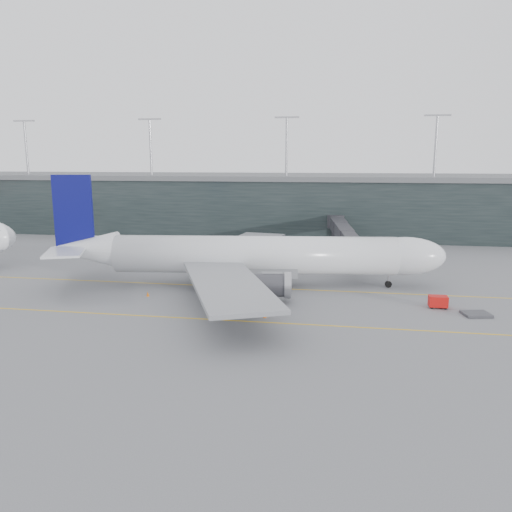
# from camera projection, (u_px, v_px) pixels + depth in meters

# --- Properties ---
(ground) EXTENTS (320.00, 320.00, 0.00)m
(ground) POSITION_uv_depth(u_px,v_px,m) (223.00, 280.00, 80.64)
(ground) COLOR slate
(ground) RESTS_ON ground
(taxiline_a) EXTENTS (160.00, 0.25, 0.02)m
(taxiline_a) POSITION_uv_depth(u_px,v_px,m) (217.00, 286.00, 76.77)
(taxiline_a) COLOR gold
(taxiline_a) RESTS_ON ground
(taxiline_b) EXTENTS (160.00, 0.25, 0.02)m
(taxiline_b) POSITION_uv_depth(u_px,v_px,m) (186.00, 318.00, 61.27)
(taxiline_b) COLOR gold
(taxiline_b) RESTS_ON ground
(taxiline_lead_main) EXTENTS (0.25, 60.00, 0.02)m
(taxiline_lead_main) POSITION_uv_depth(u_px,v_px,m) (271.00, 257.00, 99.20)
(taxiline_lead_main) COLOR gold
(taxiline_lead_main) RESTS_ON ground
(terminal) EXTENTS (240.00, 36.00, 29.00)m
(terminal) POSITION_uv_depth(u_px,v_px,m) (271.00, 203.00, 135.35)
(terminal) COLOR black
(terminal) RESTS_ON ground
(main_aircraft) EXTENTS (60.39, 56.37, 16.93)m
(main_aircraft) POSITION_uv_depth(u_px,v_px,m) (252.00, 256.00, 76.00)
(main_aircraft) COLOR silver
(main_aircraft) RESTS_ON ground
(jet_bridge) EXTENTS (7.36, 42.92, 6.44)m
(jet_bridge) POSITION_uv_depth(u_px,v_px,m) (346.00, 232.00, 100.08)
(jet_bridge) COLOR #2C2B31
(jet_bridge) RESTS_ON ground
(gse_cart) EXTENTS (2.37, 1.52, 1.61)m
(gse_cart) POSITION_uv_depth(u_px,v_px,m) (438.00, 301.00, 65.33)
(gse_cart) COLOR red
(gse_cart) RESTS_ON ground
(baggage_dolly) EXTENTS (3.71, 3.22, 0.32)m
(baggage_dolly) POSITION_uv_depth(u_px,v_px,m) (476.00, 314.00, 62.27)
(baggage_dolly) COLOR #38393E
(baggage_dolly) RESTS_ON ground
(uld_a) EXTENTS (2.22, 2.02, 1.65)m
(uld_a) POSITION_uv_depth(u_px,v_px,m) (209.00, 262.00, 90.36)
(uld_a) COLOR #3A3A3F
(uld_a) RESTS_ON ground
(uld_b) EXTENTS (2.72, 2.48, 2.01)m
(uld_b) POSITION_uv_depth(u_px,v_px,m) (229.00, 260.00, 91.10)
(uld_b) COLOR #3A3A3F
(uld_b) RESTS_ON ground
(uld_c) EXTENTS (2.73, 2.45, 2.06)m
(uld_c) POSITION_uv_depth(u_px,v_px,m) (235.00, 260.00, 90.89)
(uld_c) COLOR #3A3A3F
(uld_c) RESTS_ON ground
(cone_nose) EXTENTS (0.39, 0.39, 0.62)m
(cone_nose) POSITION_uv_depth(u_px,v_px,m) (438.00, 296.00, 70.06)
(cone_nose) COLOR #EF510D
(cone_nose) RESTS_ON ground
(cone_wing_stbd) EXTENTS (0.44, 0.44, 0.70)m
(cone_wing_stbd) POSITION_uv_depth(u_px,v_px,m) (265.00, 315.00, 61.41)
(cone_wing_stbd) COLOR orange
(cone_wing_stbd) RESTS_ON ground
(cone_wing_port) EXTENTS (0.43, 0.43, 0.69)m
(cone_wing_port) POSITION_uv_depth(u_px,v_px,m) (277.00, 265.00, 90.78)
(cone_wing_port) COLOR #F3450D
(cone_wing_port) RESTS_ON ground
(cone_tail) EXTENTS (0.44, 0.44, 0.70)m
(cone_tail) POSITION_uv_depth(u_px,v_px,m) (148.00, 294.00, 70.98)
(cone_tail) COLOR #DB640C
(cone_tail) RESTS_ON ground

